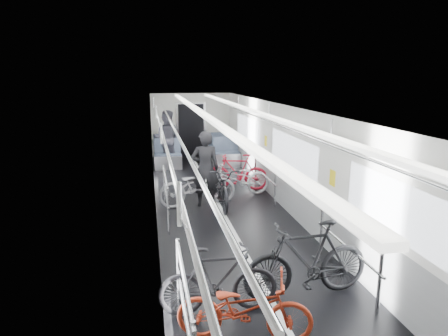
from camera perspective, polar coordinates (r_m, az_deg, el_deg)
The scene contains 10 objects.
car_shell at distance 10.24m, azimuth -1.61°, elevation 2.22°, with size 3.02×14.01×2.41m.
bike_left_near at distance 4.94m, azimuth 2.92°, elevation -19.36°, with size 0.56×1.60×0.84m, color #9A2813.
bike_left_mid at distance 5.38m, azimuth -0.78°, elevation -15.72°, with size 0.45×1.58×0.95m, color black.
bike_left_far at distance 9.54m, azimuth -3.81°, elevation -2.55°, with size 0.65×1.87×0.98m, color #9C9CA1.
bike_right_near at distance 5.82m, azimuth 11.76°, elevation -12.72°, with size 0.53×1.86×1.12m, color black.
bike_right_mid at distance 10.23m, azimuth 1.85°, elevation -1.56°, with size 0.63×1.80×0.94m, color silver.
bike_right_far at distance 10.82m, azimuth 1.93°, elevation -0.58°, with size 0.47×1.67×1.00m, color red.
bike_aisle at distance 9.49m, azimuth -0.28°, elevation -2.59°, with size 0.66×1.89×0.99m, color black.
person_standing at distance 9.42m, azimuth -2.69°, elevation -0.12°, with size 0.66×0.43×1.82m, color black.
person_seated at distance 13.72m, azimuth -8.17°, elevation 4.20°, with size 0.93×0.73×1.92m, color #302F38.
Camera 1 is at (-1.58, -8.15, 3.08)m, focal length 32.00 mm.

